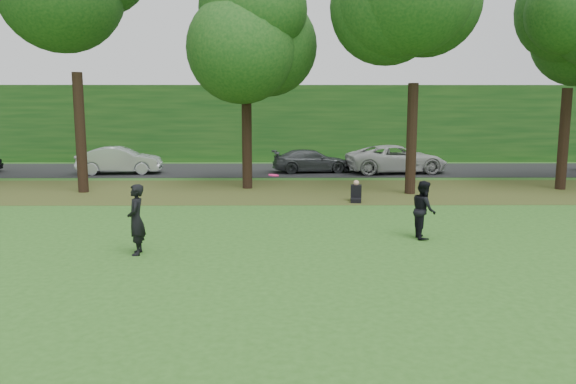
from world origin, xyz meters
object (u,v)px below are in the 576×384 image
object	(u,v)px
player_left	(136,220)
frisbee	(274,175)
player_right	(424,210)
seated_person	(356,194)

from	to	relation	value
player_left	frisbee	xyz separation A→B (m)	(3.43, 0.88, 1.01)
player_left	frisbee	size ratio (longest dim) A/B	4.91
player_left	frisbee	bearing A→B (deg)	96.67
frisbee	player_left	bearing A→B (deg)	-165.56
player_right	seated_person	xyz separation A→B (m)	(-1.12, 6.08, -0.51)
seated_person	player_left	bearing A→B (deg)	-122.73
player_right	seated_person	distance (m)	6.20
frisbee	player_right	bearing A→B (deg)	10.68
player_left	player_right	world-z (taller)	player_left
player_right	frisbee	size ratio (longest dim) A/B	4.51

